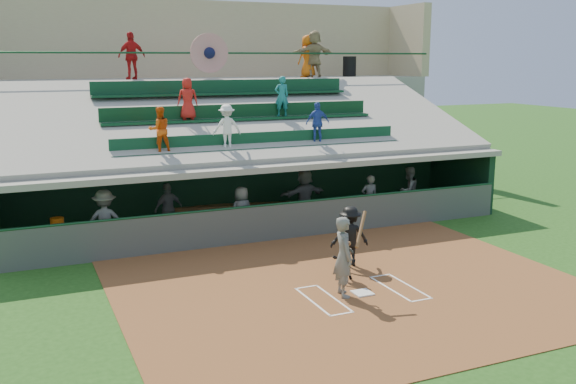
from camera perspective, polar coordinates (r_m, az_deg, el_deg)
name	(u,v)px	position (r m, az deg, el deg)	size (l,w,h in m)	color
ground	(362,294)	(15.24, 6.62, -9.01)	(100.00, 100.00, 0.00)	#1E4914
dirt_slab	(352,287)	(15.64, 5.70, -8.39)	(11.00, 9.00, 0.02)	brown
home_plate	(362,293)	(15.23, 6.63, -8.89)	(0.43, 0.43, 0.03)	white
batters_box_chalk	(362,293)	(15.23, 6.63, -8.93)	(2.65, 1.85, 0.01)	white
dugout_floor	(259,226)	(21.06, -2.58, -3.00)	(16.00, 3.50, 0.04)	gray
concourse_slab	(201,134)	(26.96, -7.77, 5.09)	(20.00, 3.00, 4.60)	gray
grandstand	(223,144)	(24.12, -5.84, 4.27)	(20.40, 10.40, 7.80)	#4C514C
batter_at_plate	(344,256)	(14.77, 4.98, -5.71)	(0.91, 0.79, 1.95)	#555752
catcher	(342,258)	(15.97, 4.85, -5.86)	(0.52, 0.41, 1.08)	black
home_umpire	(350,236)	(16.95, 5.51, -3.93)	(1.03, 0.59, 1.59)	black
dugout_bench	(245,211)	(22.08, -3.80, -1.66)	(15.21, 0.46, 0.46)	olive
white_table	(57,243)	(19.00, -19.84, -4.27)	(0.75, 0.56, 0.65)	white
water_cooler	(57,224)	(18.92, -19.82, -2.72)	(0.37, 0.37, 0.37)	orange
dugout_player_a	(105,221)	(18.69, -15.95, -2.48)	(1.15, 0.66, 1.78)	#565853
dugout_player_b	(168,209)	(20.14, -10.58, -1.46)	(0.95, 0.39, 1.61)	#5C5F5A
dugout_player_c	(242,212)	(19.51, -4.14, -1.79)	(0.76, 0.50, 1.56)	#535651
dugout_player_d	(305,195)	(21.28, 1.49, -0.31)	(1.66, 0.53, 1.79)	#5A5D58
dugout_player_e	(369,198)	(21.57, 7.25, -0.55)	(0.57, 0.37, 1.56)	#545752
dugout_player_f	(408,191)	(22.73, 10.66, 0.12)	(0.81, 0.63, 1.67)	#595C57
trash_bin	(349,66)	(29.31, 5.48, 11.05)	(0.59, 0.59, 0.89)	black
concourse_staff_a	(132,56)	(24.98, -13.72, 11.66)	(1.03, 0.43, 1.76)	red
concourse_staff_b	(308,56)	(27.25, 1.76, 11.96)	(0.86, 0.56, 1.75)	#CC570C
concourse_staff_c	(314,54)	(27.22, 2.33, 12.15)	(1.80, 0.57, 1.94)	tan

